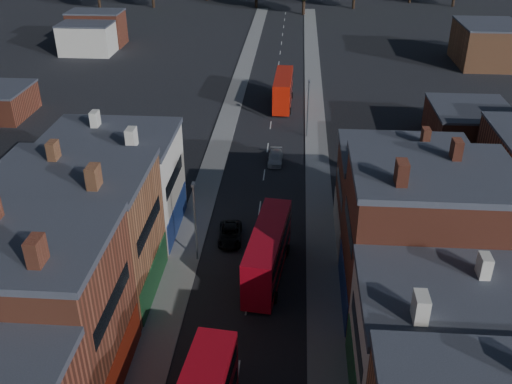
# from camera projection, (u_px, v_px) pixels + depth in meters

# --- Properties ---
(pavement_west) EXTENTS (3.00, 200.00, 0.12)m
(pavement_west) POSITION_uv_depth(u_px,v_px,m) (213.00, 166.00, 71.10)
(pavement_west) COLOR gray
(pavement_west) RESTS_ON ground
(pavement_east) EXTENTS (3.00, 200.00, 0.12)m
(pavement_east) POSITION_uv_depth(u_px,v_px,m) (318.00, 169.00, 70.28)
(pavement_east) COLOR gray
(pavement_east) RESTS_ON ground
(lamp_post_2) EXTENTS (0.25, 0.70, 8.12)m
(lamp_post_2) POSITION_uv_depth(u_px,v_px,m) (195.00, 217.00, 51.29)
(lamp_post_2) COLOR slate
(lamp_post_2) RESTS_ON ground
(lamp_post_3) EXTENTS (0.25, 0.70, 8.12)m
(lamp_post_3) POSITION_uv_depth(u_px,v_px,m) (308.00, 105.00, 76.88)
(lamp_post_3) COLOR slate
(lamp_post_3) RESTS_ON ground
(bus_1) EXTENTS (3.88, 11.43, 4.84)m
(bus_1) POSITION_uv_depth(u_px,v_px,m) (268.00, 251.00, 50.16)
(bus_1) COLOR red
(bus_1) RESTS_ON ground
(bus_2) EXTENTS (3.10, 11.38, 4.89)m
(bus_2) POSITION_uv_depth(u_px,v_px,m) (283.00, 90.00, 88.98)
(bus_2) COLOR #BA1708
(bus_2) RESTS_ON ground
(car_2) EXTENTS (2.48, 4.90, 1.33)m
(car_2) POSITION_uv_depth(u_px,v_px,m) (230.00, 234.00, 56.20)
(car_2) COLOR black
(car_2) RESTS_ON ground
(car_3) EXTENTS (1.84, 4.42, 1.28)m
(car_3) POSITION_uv_depth(u_px,v_px,m) (275.00, 158.00, 71.74)
(car_3) COLOR silver
(car_3) RESTS_ON ground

